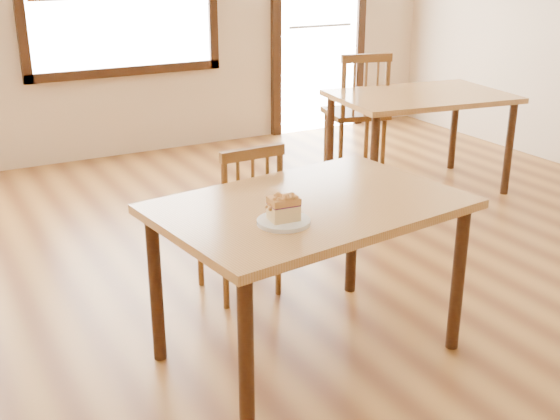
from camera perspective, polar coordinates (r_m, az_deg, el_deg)
name	(u,v)px	position (r m, az deg, el deg)	size (l,w,h in m)	color
ground	(348,382)	(3.17, 5.57, -13.72)	(8.00, 8.00, 0.00)	olive
entry_door	(319,11)	(7.24, 3.22, 15.86)	(1.08, 0.06, 2.29)	white
cafe_table_main	(310,221)	(3.06, 2.46, -0.90)	(1.40, 1.03, 0.75)	#AF7D44
cafe_chair_main	(241,218)	(3.72, -3.19, -0.66)	(0.40, 0.40, 0.86)	brown
cafe_table_second	(420,106)	(5.47, 11.34, 8.32)	(1.40, 1.03, 0.75)	#AF7D44
cafe_chair_second	(357,112)	(5.87, 6.29, 7.96)	(0.56, 0.56, 1.02)	brown
plate	(284,222)	(2.79, 0.30, -0.97)	(0.21, 0.21, 0.02)	white
cake_slice	(283,206)	(2.76, 0.28, 0.31)	(0.13, 0.10, 0.11)	#EBC385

